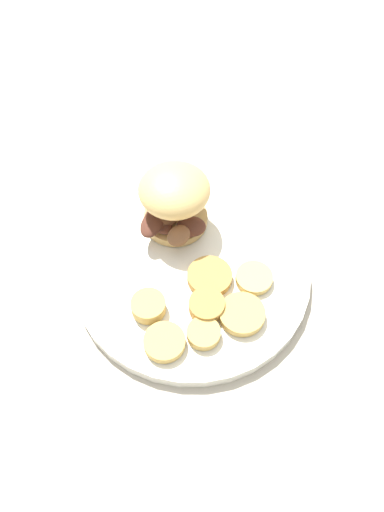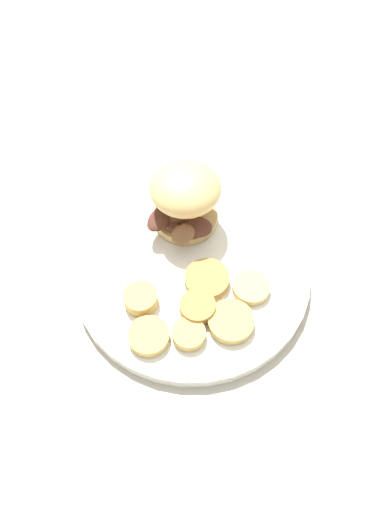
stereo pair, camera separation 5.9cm
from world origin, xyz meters
name	(u,v)px [view 2 (the right image)]	position (x,y,z in m)	size (l,w,h in m)	color
ground_plane	(192,275)	(0.00, 0.00, 0.00)	(4.00, 4.00, 0.00)	#B2A899
dinner_plate	(192,271)	(0.00, 0.00, 0.01)	(0.29, 0.29, 0.02)	white
sandwich	(184,199)	(0.07, 0.00, 0.06)	(0.11, 0.10, 0.08)	tan
potato_round_0	(231,321)	(-0.08, -0.04, 0.02)	(0.05, 0.05, 0.01)	tan
potato_round_1	(207,279)	(-0.02, -0.02, 0.02)	(0.05, 0.05, 0.01)	#BC8942
potato_round_2	(196,307)	(-0.06, 0.00, 0.03)	(0.04, 0.04, 0.01)	#BC8942
potato_round_3	(189,334)	(-0.09, 0.01, 0.02)	(0.04, 0.04, 0.01)	tan
potato_round_4	(251,288)	(-0.04, -0.07, 0.02)	(0.04, 0.04, 0.01)	#DBB766
potato_round_5	(149,336)	(-0.09, 0.06, 0.02)	(0.05, 0.05, 0.01)	tan
potato_round_6	(141,298)	(-0.04, 0.06, 0.03)	(0.04, 0.04, 0.02)	tan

